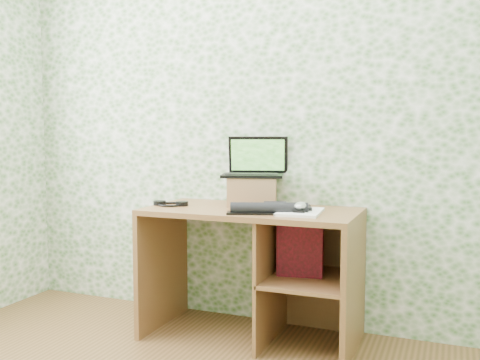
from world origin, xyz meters
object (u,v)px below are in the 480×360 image
at_px(riser, 252,191).
at_px(laptop, 255,167).
at_px(keyboard, 272,209).
at_px(notepad, 300,212).
at_px(desk, 266,255).

xyz_separation_m(riser, laptop, (0.00, 0.04, 0.14)).
xyz_separation_m(laptop, keyboard, (0.20, -0.27, -0.20)).
distance_m(riser, notepad, 0.41).
relative_size(laptop, notepad, 1.34).
bearing_deg(riser, laptop, 90.00).
bearing_deg(laptop, riser, -106.92).
distance_m(riser, laptop, 0.15).
distance_m(desk, keyboard, 0.32).
height_order(desk, notepad, notepad).
height_order(riser, keyboard, riser).
distance_m(keyboard, notepad, 0.15).
xyz_separation_m(riser, keyboard, (0.20, -0.24, -0.06)).
xyz_separation_m(riser, notepad, (0.35, -0.20, -0.08)).
distance_m(desk, notepad, 0.37).
bearing_deg(desk, keyboard, -57.33).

